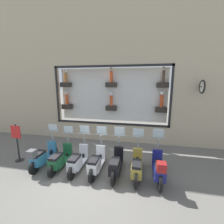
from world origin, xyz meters
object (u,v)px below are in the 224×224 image
at_px(scooter_green_5, 60,159).
at_px(scooter_teal_6, 42,156).
at_px(scooter_black_2, 116,164).
at_px(shop_sign_post, 17,142).
at_px(scooter_olive_1, 137,166).
at_px(scooter_white_3, 96,162).
at_px(scooter_navy_0, 159,168).
at_px(scooter_silver_4, 78,160).

bearing_deg(scooter_green_5, scooter_teal_6, 94.05).
xyz_separation_m(scooter_black_2, shop_sign_post, (0.17, 4.39, 0.46)).
xyz_separation_m(scooter_olive_1, scooter_green_5, (-0.01, 3.04, -0.03)).
bearing_deg(scooter_olive_1, shop_sign_post, 88.07).
xyz_separation_m(scooter_green_5, shop_sign_post, (0.18, 2.11, 0.48)).
height_order(scooter_black_2, scooter_white_3, scooter_black_2).
xyz_separation_m(scooter_navy_0, scooter_silver_4, (0.05, 3.04, -0.06)).
height_order(scooter_black_2, shop_sign_post, shop_sign_post).
bearing_deg(scooter_navy_0, scooter_silver_4, 89.04).
relative_size(scooter_olive_1, scooter_teal_6, 1.00).
bearing_deg(scooter_silver_4, scooter_teal_6, 92.21).
bearing_deg(scooter_green_5, scooter_navy_0, -90.69).
height_order(scooter_silver_4, scooter_teal_6, scooter_silver_4).
xyz_separation_m(scooter_navy_0, scooter_olive_1, (0.06, 0.76, -0.04)).
height_order(scooter_green_5, scooter_teal_6, scooter_teal_6).
bearing_deg(scooter_white_3, scooter_teal_6, 91.53).
bearing_deg(scooter_teal_6, scooter_olive_1, -89.04).
bearing_deg(scooter_white_3, scooter_black_2, -89.85).
bearing_deg(shop_sign_post, scooter_teal_6, -99.98).
distance_m(scooter_navy_0, scooter_olive_1, 0.76).
xyz_separation_m(scooter_white_3, scooter_green_5, (-0.01, 1.52, -0.02)).
bearing_deg(scooter_green_5, scooter_olive_1, -89.81).
xyz_separation_m(scooter_navy_0, shop_sign_post, (0.23, 5.91, 0.41)).
distance_m(scooter_olive_1, scooter_silver_4, 2.28).
height_order(scooter_navy_0, scooter_teal_6, scooter_navy_0).
xyz_separation_m(scooter_olive_1, scooter_teal_6, (-0.06, 3.80, 0.03)).
relative_size(scooter_white_3, scooter_teal_6, 1.00).
bearing_deg(scooter_olive_1, scooter_teal_6, 90.96).
xyz_separation_m(scooter_white_3, scooter_silver_4, (-0.00, 0.76, -0.01)).
distance_m(scooter_black_2, shop_sign_post, 4.42).
bearing_deg(scooter_white_3, scooter_green_5, 90.27).
height_order(scooter_silver_4, scooter_green_5, scooter_silver_4).
bearing_deg(scooter_teal_6, scooter_black_2, -88.81).
height_order(scooter_navy_0, scooter_black_2, scooter_navy_0).
bearing_deg(shop_sign_post, scooter_green_5, -94.97).
height_order(scooter_olive_1, scooter_silver_4, scooter_olive_1).
height_order(scooter_navy_0, scooter_silver_4, scooter_navy_0).
relative_size(scooter_green_5, shop_sign_post, 1.08).
xyz_separation_m(scooter_teal_6, shop_sign_post, (0.24, 1.35, 0.42)).
height_order(scooter_white_3, shop_sign_post, shop_sign_post).
height_order(scooter_navy_0, shop_sign_post, shop_sign_post).
distance_m(scooter_white_3, scooter_green_5, 1.52).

